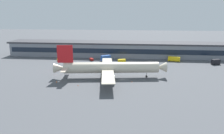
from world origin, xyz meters
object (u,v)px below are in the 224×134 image
(baggage_tug, at_px, (92,59))
(traffic_cone_2, at_px, (78,85))
(stair_truck, at_px, (216,62))
(follow_me_car, at_px, (60,59))
(airliner, at_px, (110,68))
(traffic_cone_0, at_px, (132,82))
(catering_truck, at_px, (106,58))
(fuel_truck, at_px, (174,59))
(traffic_cone_1, at_px, (57,82))
(crew_van, at_px, (122,61))

(baggage_tug, bearing_deg, traffic_cone_2, -85.98)
(stair_truck, height_order, follow_me_car, stair_truck)
(airliner, xyz_separation_m, stair_truck, (68.45, 37.14, -3.69))
(airliner, xyz_separation_m, baggage_tug, (-17.85, 40.56, -4.59))
(follow_me_car, distance_m, traffic_cone_0, 69.99)
(stair_truck, bearing_deg, airliner, -151.52)
(stair_truck, distance_m, follow_me_car, 109.41)
(baggage_tug, height_order, follow_me_car, same)
(follow_me_car, distance_m, catering_truck, 33.60)
(fuel_truck, bearing_deg, traffic_cone_1, -141.23)
(traffic_cone_1, relative_size, traffic_cone_2, 1.07)
(catering_truck, xyz_separation_m, traffic_cone_1, (-18.81, -50.69, -1.96))
(stair_truck, distance_m, traffic_cone_2, 97.41)
(stair_truck, distance_m, traffic_cone_1, 106.05)
(airliner, bearing_deg, traffic_cone_2, -133.36)
(traffic_cone_2, bearing_deg, catering_truck, 83.18)
(follow_me_car, xyz_separation_m, crew_van, (45.45, -2.90, 0.37))
(baggage_tug, distance_m, traffic_cone_0, 56.11)
(airliner, height_order, stair_truck, airliner)
(follow_me_car, bearing_deg, traffic_cone_2, -63.21)
(baggage_tug, bearing_deg, traffic_cone_0, -57.52)
(airliner, distance_m, follow_me_car, 56.51)
(baggage_tug, bearing_deg, fuel_truck, 3.29)
(baggage_tug, xyz_separation_m, stair_truck, (86.30, -3.42, 0.89))
(crew_van, xyz_separation_m, traffic_cone_0, (7.78, -42.54, -1.17))
(catering_truck, bearing_deg, crew_van, -19.82)
(airliner, height_order, fuel_truck, airliner)
(stair_truck, xyz_separation_m, traffic_cone_2, (-82.41, -51.92, -1.67))
(baggage_tug, height_order, stair_truck, stair_truck)
(stair_truck, height_order, catering_truck, catering_truck)
(airliner, height_order, crew_van, airliner)
(traffic_cone_2, bearing_deg, traffic_cone_0, 16.99)
(crew_van, relative_size, traffic_cone_1, 8.49)
(airliner, relative_size, follow_me_car, 12.75)
(baggage_tug, xyz_separation_m, traffic_cone_1, (-8.36, -51.19, -0.75))
(crew_van, bearing_deg, fuel_truck, 12.43)
(airliner, bearing_deg, traffic_cone_0, -28.87)
(airliner, height_order, follow_me_car, airliner)
(airliner, xyz_separation_m, fuel_truck, (41.79, 43.99, -3.79))
(airliner, relative_size, fuel_truck, 6.94)
(follow_me_car, bearing_deg, baggage_tug, 4.68)
(baggage_tug, distance_m, crew_van, 22.86)
(catering_truck, bearing_deg, baggage_tug, 177.25)
(stair_truck, bearing_deg, catering_truck, 177.80)
(fuel_truck, xyz_separation_m, follow_me_car, (-82.74, -5.32, -0.79))
(airliner, distance_m, traffic_cone_2, 21.03)
(fuel_truck, height_order, traffic_cone_0, fuel_truck)
(follow_me_car, distance_m, traffic_cone_2, 59.88)
(traffic_cone_1, bearing_deg, catering_truck, 69.64)
(airliner, xyz_separation_m, catering_truck, (-7.40, 40.06, -3.38))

